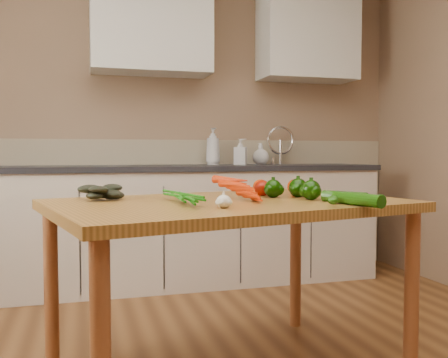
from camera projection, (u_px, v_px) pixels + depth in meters
name	position (u px, v px, depth m)	size (l,w,h in m)	color
room	(260.00, 82.00, 1.79)	(4.04, 5.04, 2.64)	brown
counter_run	(195.00, 223.00, 3.82)	(2.84, 0.64, 1.14)	beige
upper_cabinets	(228.00, 32.00, 3.95)	(2.15, 0.35, 0.70)	silver
table	(229.00, 221.00, 2.16)	(1.65, 1.25, 0.79)	#AD7532
soap_bottle_a	(213.00, 146.00, 3.99)	(0.11, 0.11, 0.29)	silver
soap_bottle_b	(240.00, 152.00, 3.95)	(0.09, 0.10, 0.21)	silver
soap_bottle_c	(261.00, 154.00, 4.09)	(0.13, 0.13, 0.17)	silver
carrot_bunch	(223.00, 192.00, 2.13)	(0.27, 0.21, 0.07)	red
leafy_greens	(106.00, 188.00, 2.19)	(0.21, 0.19, 0.11)	black
garlic_bulb	(224.00, 202.00, 1.86)	(0.06, 0.06, 0.05)	white
pepper_a	(273.00, 189.00, 2.30)	(0.08, 0.08, 0.08)	#0D3102
pepper_b	(298.00, 188.00, 2.32)	(0.09, 0.09, 0.09)	#0D3102
pepper_c	(311.00, 190.00, 2.19)	(0.09, 0.09, 0.09)	#0D3102
tomato_a	(262.00, 188.00, 2.39)	(0.08, 0.08, 0.07)	#8C1002
tomato_b	(261.00, 187.00, 2.51)	(0.08, 0.08, 0.07)	#CF3705
tomato_c	(295.00, 187.00, 2.48)	(0.08, 0.08, 0.08)	#CF3705
zucchini_a	(344.00, 197.00, 2.05)	(0.05, 0.05, 0.19)	#134307
zucchini_b	(358.00, 199.00, 1.94)	(0.05, 0.05, 0.25)	#134307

